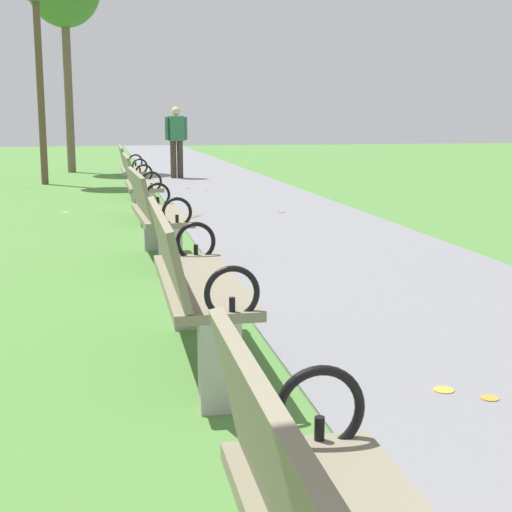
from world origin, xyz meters
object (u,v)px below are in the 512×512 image
at_px(park_bench_4, 155,214).
at_px(park_bench_6, 131,170).
at_px(park_bench_5, 139,185).
at_px(park_bench_3, 191,282).
at_px(pedestrian_walking, 176,138).

distance_m(park_bench_4, park_bench_6, 6.33).
height_order(park_bench_4, park_bench_6, same).
height_order(park_bench_4, park_bench_5, same).
bearing_deg(park_bench_3, pedestrian_walking, 84.94).
xyz_separation_m(park_bench_3, park_bench_5, (0.00, 6.34, 0.00)).
distance_m(park_bench_5, park_bench_6, 3.09).
bearing_deg(park_bench_3, park_bench_6, 90.00).
xyz_separation_m(park_bench_6, pedestrian_walking, (1.18, 3.83, 0.44)).
bearing_deg(park_bench_4, park_bench_6, 90.00).
relative_size(park_bench_3, pedestrian_walking, 0.99).
bearing_deg(park_bench_6, pedestrian_walking, 72.93).
bearing_deg(park_bench_5, park_bench_3, -90.00).
xyz_separation_m(park_bench_4, park_bench_5, (-0.00, 3.24, 0.00)).
bearing_deg(park_bench_5, pedestrian_walking, 80.36).
xyz_separation_m(park_bench_3, park_bench_6, (-0.00, 9.44, 0.00)).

